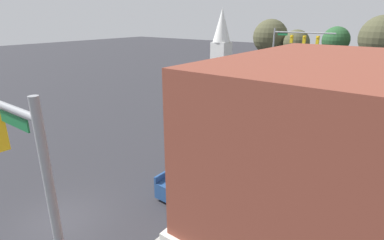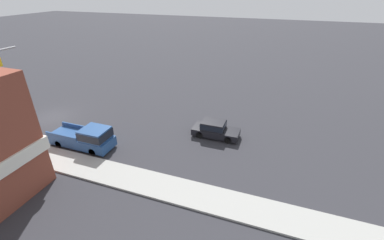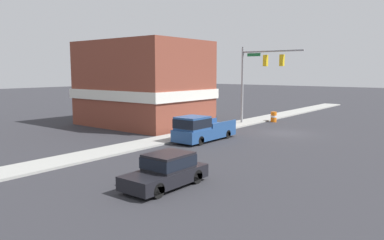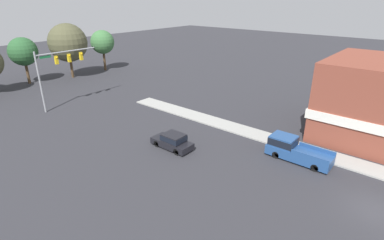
# 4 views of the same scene
# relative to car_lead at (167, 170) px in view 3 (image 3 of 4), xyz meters

# --- Properties ---
(ground_plane) EXTENTS (200.00, 200.00, 0.00)m
(ground_plane) POSITION_rel_car_lead_xyz_m (2.08, -17.01, -0.78)
(ground_plane) COLOR #2D2D33
(sidewalk_curb) EXTENTS (2.40, 60.00, 0.14)m
(sidewalk_curb) POSITION_rel_car_lead_xyz_m (7.78, -17.01, -0.71)
(sidewalk_curb) COLOR #9E9E99
(sidewalk_curb) RESTS_ON ground
(near_signal_assembly) EXTENTS (6.25, 0.49, 7.54)m
(near_signal_assembly) POSITION_rel_car_lead_xyz_m (6.06, -19.79, 4.60)
(near_signal_assembly) COLOR gray
(near_signal_assembly) RESTS_ON ground
(car_lead) EXTENTS (1.78, 4.21, 1.51)m
(car_lead) POSITION_rel_car_lead_xyz_m (0.00, 0.00, 0.00)
(car_lead) COLOR black
(car_lead) RESTS_ON ground
(pickup_truck_parked) EXTENTS (1.96, 5.63, 1.96)m
(pickup_truck_parked) POSITION_rel_car_lead_xyz_m (5.41, -9.68, 0.17)
(pickup_truck_parked) COLOR black
(pickup_truck_parked) RESTS_ON ground
(construction_barrel) EXTENTS (0.61, 0.61, 1.05)m
(construction_barrel) POSITION_rel_car_lead_xyz_m (5.98, -22.95, -0.25)
(construction_barrel) COLOR orange
(construction_barrel) RESTS_ON ground
(corner_brick_building) EXTENTS (11.61, 8.75, 7.99)m
(corner_brick_building) POSITION_rel_car_lead_xyz_m (15.14, -13.40, 3.11)
(corner_brick_building) COLOR brown
(corner_brick_building) RESTS_ON ground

